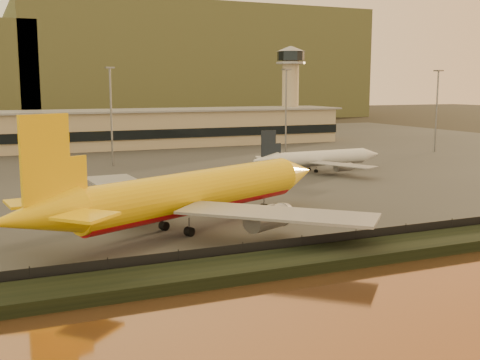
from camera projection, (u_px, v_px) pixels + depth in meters
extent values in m
plane|color=black|center=(294.00, 229.00, 88.89)|extent=(900.00, 900.00, 0.00)
cube|color=black|center=(361.00, 253.00, 73.40)|extent=(320.00, 7.00, 1.40)
cube|color=#2D2D2D|center=(136.00, 158.00, 174.82)|extent=(320.00, 220.00, 0.20)
cube|color=black|center=(343.00, 241.00, 76.93)|extent=(300.00, 0.05, 2.20)
cube|color=tan|center=(114.00, 130.00, 201.01)|extent=(160.00, 22.00, 12.00)
cube|color=black|center=(121.00, 135.00, 191.03)|extent=(160.00, 0.60, 3.00)
cube|color=gray|center=(113.00, 111.00, 200.02)|extent=(164.00, 24.00, 0.60)
cylinder|color=tan|center=(290.00, 100.00, 232.78)|extent=(6.40, 6.40, 30.00)
cylinder|color=black|center=(291.00, 56.00, 230.16)|extent=(10.40, 10.40, 3.50)
cone|color=gray|center=(291.00, 49.00, 229.73)|extent=(11.20, 11.20, 2.00)
cylinder|color=gray|center=(291.00, 63.00, 230.56)|extent=(11.20, 11.20, 0.80)
cylinder|color=slate|center=(111.00, 117.00, 155.32)|extent=(0.50, 0.50, 25.00)
cube|color=slate|center=(110.00, 68.00, 153.33)|extent=(2.20, 2.20, 0.40)
cylinder|color=slate|center=(286.00, 114.00, 173.33)|extent=(0.50, 0.50, 25.00)
cube|color=slate|center=(286.00, 69.00, 171.34)|extent=(2.20, 2.20, 0.40)
cylinder|color=slate|center=(436.00, 112.00, 187.72)|extent=(0.50, 0.50, 25.00)
cube|color=slate|center=(439.00, 71.00, 185.74)|extent=(2.20, 2.20, 0.40)
cube|color=brown|center=(175.00, 65.00, 426.69)|extent=(220.00, 160.00, 70.00)
cylinder|color=yellow|center=(197.00, 191.00, 87.65)|extent=(39.24, 22.43, 5.86)
cylinder|color=#BB0A0E|center=(197.00, 198.00, 87.81)|extent=(37.67, 20.79, 4.57)
cone|color=yellow|center=(295.00, 173.00, 105.60)|extent=(9.62, 8.64, 5.86)
cone|color=yellow|center=(39.00, 216.00, 68.79)|extent=(11.66, 9.59, 5.86)
cube|color=yellow|center=(45.00, 159.00, 68.62)|extent=(5.81, 3.04, 10.25)
cube|color=yellow|center=(31.00, 203.00, 74.22)|extent=(6.27, 6.21, 0.35)
cube|color=yellow|center=(86.00, 216.00, 66.57)|extent=(7.91, 7.91, 0.35)
cube|color=gray|center=(125.00, 187.00, 97.16)|extent=(9.19, 25.72, 0.35)
cylinder|color=gray|center=(154.00, 197.00, 97.02)|extent=(7.49, 5.77, 3.22)
cube|color=gray|center=(277.00, 214.00, 76.79)|extent=(23.91, 23.06, 0.35)
cylinder|color=gray|center=(267.00, 218.00, 81.61)|extent=(7.49, 5.77, 3.22)
cylinder|color=black|center=(264.00, 208.00, 99.90)|extent=(1.60, 1.47, 1.29)
cylinder|color=slate|center=(264.00, 204.00, 99.79)|extent=(0.23, 0.23, 2.64)
cylinder|color=black|center=(189.00, 232.00, 83.57)|extent=(1.60, 1.47, 1.29)
cylinder|color=slate|center=(189.00, 227.00, 83.46)|extent=(0.23, 0.23, 2.64)
cylinder|color=black|center=(164.00, 226.00, 87.01)|extent=(1.60, 1.47, 1.29)
cylinder|color=slate|center=(164.00, 221.00, 86.90)|extent=(0.23, 0.23, 2.64)
cylinder|color=silver|center=(322.00, 158.00, 146.52)|extent=(25.23, 4.96, 3.48)
cylinder|color=gray|center=(322.00, 160.00, 146.62)|extent=(24.49, 4.15, 2.72)
cone|color=silver|center=(370.00, 154.00, 153.25)|extent=(5.07, 3.76, 3.48)
cone|color=silver|center=(266.00, 160.00, 139.45)|extent=(6.46, 3.85, 3.48)
cube|color=black|center=(268.00, 144.00, 139.16)|extent=(3.84, 0.50, 6.09)
cube|color=silver|center=(264.00, 157.00, 143.09)|extent=(4.20, 4.08, 0.21)
cube|color=silver|center=(279.00, 160.00, 136.97)|extent=(4.45, 4.35, 0.21)
cube|color=gray|center=(298.00, 156.00, 154.73)|extent=(9.62, 16.40, 0.21)
cylinder|color=gray|center=(309.00, 160.00, 153.59)|extent=(4.28, 2.16, 1.91)
cube|color=gray|center=(343.00, 165.00, 137.88)|extent=(11.12, 16.24, 0.21)
cylinder|color=gray|center=(343.00, 167.00, 140.88)|extent=(4.28, 2.16, 1.91)
cylinder|color=black|center=(353.00, 167.00, 151.28)|extent=(0.80, 0.65, 0.77)
cylinder|color=slate|center=(353.00, 165.00, 151.22)|extent=(0.18, 0.18, 1.57)
cylinder|color=black|center=(316.00, 171.00, 144.43)|extent=(0.80, 0.65, 0.77)
cylinder|color=slate|center=(316.00, 169.00, 144.37)|extent=(0.18, 0.18, 1.57)
cylinder|color=black|center=(309.00, 169.00, 147.18)|extent=(0.80, 0.65, 0.77)
cylinder|color=slate|center=(309.00, 168.00, 147.12)|extent=(0.18, 0.18, 1.57)
cube|color=yellow|center=(253.00, 186.00, 120.64)|extent=(3.74, 1.98, 1.62)
cube|color=silver|center=(92.00, 196.00, 109.45)|extent=(3.95, 2.46, 1.65)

